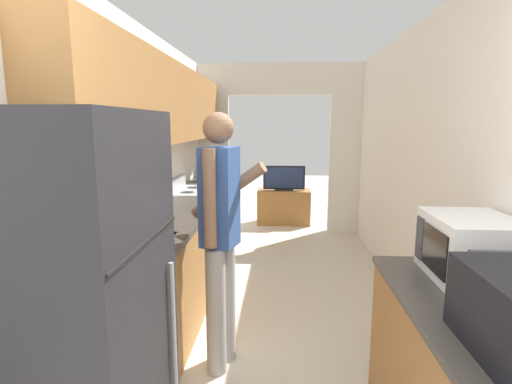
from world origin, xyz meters
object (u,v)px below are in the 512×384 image
Objects in this scene: television at (284,178)px; range_oven at (202,226)px; person at (220,235)px; microwave at (471,248)px; tv_cabinet at (284,207)px; refrigerator at (57,331)px.

range_oven is at bearing -116.88° from television.
television is at bearing 8.51° from person.
microwave is at bearing -78.66° from television.
microwave reaches higher than range_oven.
person reaches higher than range_oven.
person is (0.54, -2.02, 0.48)m from range_oven.
range_oven is 2.18m from television.
television is (0.98, 1.92, 0.31)m from range_oven.
television reaches higher than tv_cabinet.
microwave reaches higher than tv_cabinet.
refrigerator is 1.21m from person.
microwave is (1.87, -2.56, 0.59)m from range_oven.
microwave is (1.80, 0.57, 0.19)m from refrigerator.
person reaches higher than refrigerator.
person is 3.97m from television.
refrigerator is 5.13m from television.
range_oven is 2.11× the size of microwave.
microwave is (1.33, -0.54, 0.11)m from person.
person is at bearing -96.31° from television.
microwave reaches higher than television.
refrigerator reaches higher than television.
range_oven is at bearing 126.24° from microwave.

